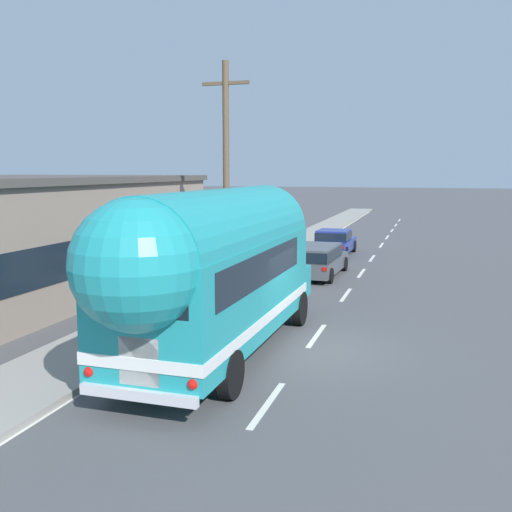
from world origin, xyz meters
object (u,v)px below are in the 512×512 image
(painted_bus, at_px, (213,267))
(car_second, at_px, (334,242))
(car_lead, at_px, (316,258))
(utility_pole, at_px, (226,174))

(painted_bus, height_order, car_second, painted_bus)
(painted_bus, bearing_deg, car_second, 90.66)
(painted_bus, distance_m, car_lead, 12.09)
(painted_bus, distance_m, car_second, 18.88)
(utility_pole, bearing_deg, car_second, 78.00)
(utility_pole, xyz_separation_m, painted_bus, (2.52, -7.97, -2.12))
(car_lead, bearing_deg, car_second, 93.01)
(car_second, bearing_deg, painted_bus, -89.34)
(utility_pole, relative_size, car_second, 1.99)
(car_lead, xyz_separation_m, car_second, (-0.36, 6.81, -0.06))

